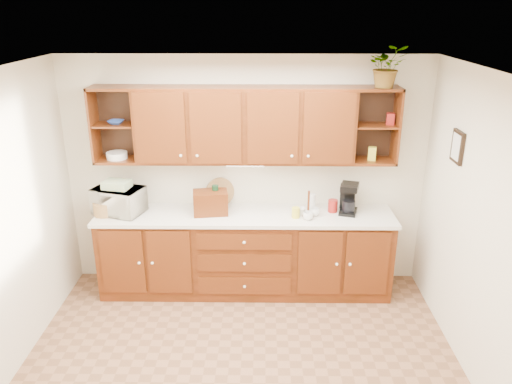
{
  "coord_description": "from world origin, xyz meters",
  "views": [
    {
      "loc": [
        0.18,
        -3.55,
        3.08
      ],
      "look_at": [
        0.12,
        1.15,
        1.3
      ],
      "focal_mm": 35.0,
      "sensor_mm": 36.0,
      "label": 1
    }
  ],
  "objects_px": {
    "bread_box": "(211,203)",
    "microwave": "(119,200)",
    "coffee_maker": "(349,199)",
    "potted_plant": "(387,66)"
  },
  "relations": [
    {
      "from": "coffee_maker",
      "to": "potted_plant",
      "type": "height_order",
      "value": "potted_plant"
    },
    {
      "from": "bread_box",
      "to": "potted_plant",
      "type": "xyz_separation_m",
      "value": [
        1.79,
        0.09,
        1.43
      ]
    },
    {
      "from": "bread_box",
      "to": "potted_plant",
      "type": "height_order",
      "value": "potted_plant"
    },
    {
      "from": "coffee_maker",
      "to": "potted_plant",
      "type": "xyz_separation_m",
      "value": [
        0.3,
        0.03,
        1.4
      ]
    },
    {
      "from": "coffee_maker",
      "to": "microwave",
      "type": "bearing_deg",
      "value": -162.94
    },
    {
      "from": "coffee_maker",
      "to": "potted_plant",
      "type": "distance_m",
      "value": 1.43
    },
    {
      "from": "bread_box",
      "to": "microwave",
      "type": "bearing_deg",
      "value": 171.61
    },
    {
      "from": "potted_plant",
      "to": "bread_box",
      "type": "bearing_deg",
      "value": -177.28
    },
    {
      "from": "bread_box",
      "to": "coffee_maker",
      "type": "height_order",
      "value": "coffee_maker"
    },
    {
      "from": "microwave",
      "to": "coffee_maker",
      "type": "xyz_separation_m",
      "value": [
        2.5,
        0.04,
        0.02
      ]
    }
  ]
}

